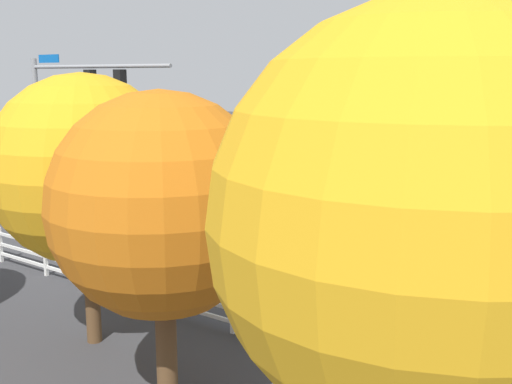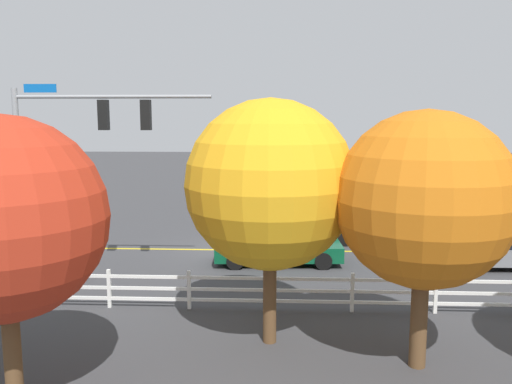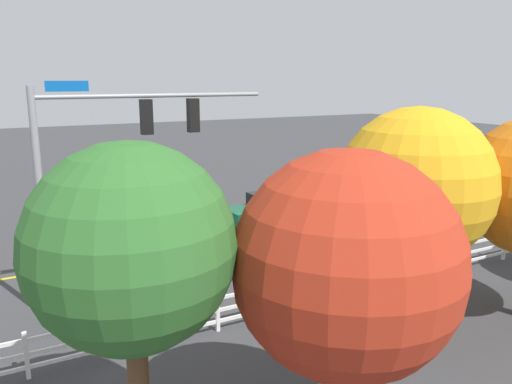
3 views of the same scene
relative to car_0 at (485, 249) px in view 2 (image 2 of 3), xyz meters
The scene contains 11 objects.
ground_plane 9.97m from the car_0, 11.37° to the right, with size 120.00×120.00×0.00m, color #38383A.
lane_center_stripe 6.12m from the car_0, 18.83° to the right, with size 28.00×0.16×0.01m, color gold.
signal_assembly 15.33m from the car_0, ahead, with size 6.72×0.37×6.65m.
car_0 is the anchor object (origin of this frame).
car_1 7.79m from the car_0, ahead, with size 4.85×2.15×1.34m.
car_2 7.20m from the car_0, 30.56° to the right, with size 4.14×1.90×1.45m.
pedestrian 14.66m from the car_0, ahead, with size 0.48×0.44×1.69m.
white_rail_fence 8.33m from the car_0, 35.76° to the left, with size 26.10×0.10×1.15m.
tree_1 11.07m from the car_0, 41.63° to the left, with size 4.11×4.11×6.03m.
tree_2 9.84m from the car_0, 60.84° to the left, with size 3.88×3.88×5.76m.
tree_5 16.65m from the car_0, 38.96° to the left, with size 3.82×3.82×5.65m.
Camera 2 is at (-2.11, 21.45, 5.60)m, focal length 36.86 mm.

